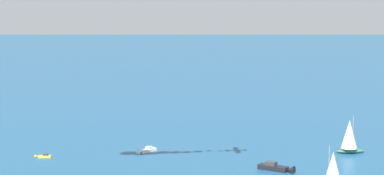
# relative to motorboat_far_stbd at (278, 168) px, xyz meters

# --- Properties ---
(motorboat_far_stbd) EXTENTS (10.79, 7.32, 3.11)m
(motorboat_far_stbd) POSITION_rel_motorboat_far_stbd_xyz_m (0.00, 0.00, 0.00)
(motorboat_far_stbd) COLOR black
(motorboat_far_stbd) RESTS_ON ground_plane
(sailboat_inshore) EXTENTS (6.87, 9.55, 12.06)m
(sailboat_inshore) POSITION_rel_motorboat_far_stbd_xyz_m (-5.69, 33.44, 4.67)
(sailboat_inshore) COLOR #33704C
(sailboat_inshore) RESTS_ON ground_plane
(motorboat_trailing) EXTENTS (3.75, 5.03, 1.48)m
(motorboat_trailing) POSITION_rel_motorboat_far_stbd_xyz_m (-50.68, -51.90, -0.44)
(motorboat_trailing) COLOR gold
(motorboat_trailing) RESTS_ON ground_plane
(sailboat_ahead) EXTENTS (10.15, 6.16, 12.70)m
(sailboat_ahead) POSITION_rel_motorboat_far_stbd_xyz_m (26.45, -4.33, 4.96)
(sailboat_ahead) COLOR #9E9993
(sailboat_ahead) RESTS_ON ground_plane
(motorboat_mid_cluster) EXTENTS (3.77, 7.59, 2.13)m
(motorboat_mid_cluster) POSITION_rel_motorboat_far_stbd_xyz_m (-40.33, -21.34, -0.26)
(motorboat_mid_cluster) COLOR white
(motorboat_mid_cluster) RESTS_ON ground_plane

